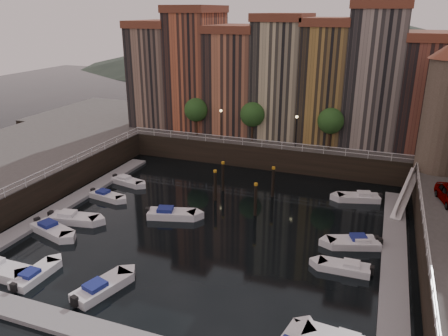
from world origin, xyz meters
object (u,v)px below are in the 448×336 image
at_px(gangway, 406,191).
at_px(corner_tower, 447,105).
at_px(boat_left_2, 73,218).
at_px(mooring_pilings, 241,186).
at_px(boat_left_1, 52,230).

bearing_deg(gangway, corner_tower, 57.20).
height_order(corner_tower, gangway, corner_tower).
bearing_deg(boat_left_2, mooring_pilings, 27.62).
xyz_separation_m(mooring_pilings, boat_left_2, (-13.64, -10.59, -1.27)).
height_order(boat_left_1, boat_left_2, boat_left_2).
xyz_separation_m(corner_tower, gangway, (-2.90, -4.50, -8.28)).
height_order(corner_tower, boat_left_2, corner_tower).
xyz_separation_m(corner_tower, boat_left_1, (-33.35, -21.75, -9.82)).
distance_m(mooring_pilings, boat_left_1, 19.24).
distance_m(corner_tower, boat_left_2, 39.42).
bearing_deg(boat_left_1, corner_tower, 48.72).
relative_size(mooring_pilings, boat_left_2, 1.19).
distance_m(gangway, boat_left_1, 35.03).
height_order(corner_tower, boat_left_1, corner_tower).
relative_size(boat_left_1, boat_left_2, 0.98).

